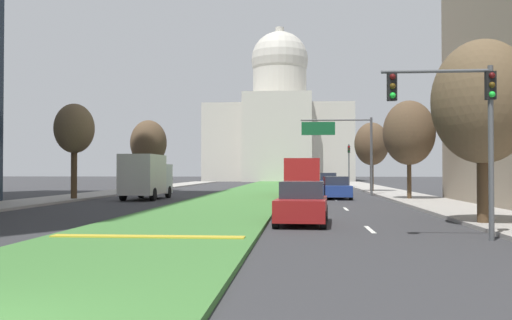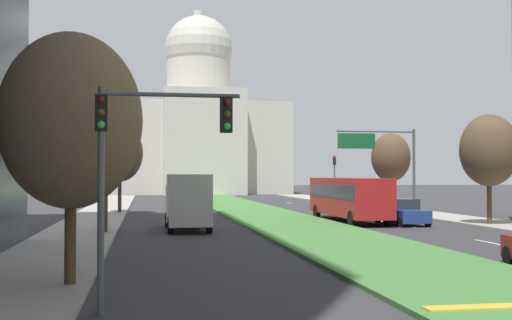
# 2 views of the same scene
# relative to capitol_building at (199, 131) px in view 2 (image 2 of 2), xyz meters

# --- Properties ---
(ground_plane) EXTENTS (260.00, 260.00, 0.00)m
(ground_plane) POSITION_rel_capitol_building_xyz_m (0.00, -53.57, -10.68)
(ground_plane) COLOR #333335
(grass_median) EXTENTS (6.30, 97.94, 0.14)m
(grass_median) POSITION_rel_capitol_building_xyz_m (0.00, -59.02, -10.61)
(grass_median) COLOR #427A38
(grass_median) RESTS_ON ground_plane
(lane_dashes_right) EXTENTS (0.16, 55.76, 0.01)m
(lane_dashes_right) POSITION_rel_capitol_building_xyz_m (6.86, -69.75, -10.68)
(lane_dashes_right) COLOR silver
(lane_dashes_right) RESTS_ON ground_plane
(sidewalk_left) EXTENTS (4.00, 97.94, 0.15)m
(sidewalk_left) POSITION_rel_capitol_building_xyz_m (-12.56, -64.46, -10.61)
(sidewalk_left) COLOR #9E9991
(sidewalk_left) RESTS_ON ground_plane
(sidewalk_right) EXTENTS (4.00, 97.94, 0.15)m
(sidewalk_right) POSITION_rel_capitol_building_xyz_m (12.56, -64.46, -10.61)
(sidewalk_right) COLOR #9E9991
(sidewalk_right) RESTS_ON ground_plane
(capitol_building) EXTENTS (28.97, 25.64, 31.86)m
(capitol_building) POSITION_rel_capitol_building_xyz_m (0.00, 0.00, 0.00)
(capitol_building) COLOR beige
(capitol_building) RESTS_ON ground_plane
(traffic_light_near_left) EXTENTS (3.34, 0.35, 5.20)m
(traffic_light_near_left) POSITION_rel_capitol_building_xyz_m (-9.22, -96.79, -6.89)
(traffic_light_near_left) COLOR #515456
(traffic_light_near_left) RESTS_ON ground_plane
(traffic_light_far_right) EXTENTS (0.28, 0.35, 5.20)m
(traffic_light_far_right) POSITION_rel_capitol_building_xyz_m (10.06, -47.83, -7.37)
(traffic_light_far_right) COLOR #515456
(traffic_light_far_right) RESTS_ON ground_plane
(overhead_guide_sign) EXTENTS (5.95, 0.20, 6.50)m
(overhead_guide_sign) POSITION_rel_capitol_building_xyz_m (8.02, -67.35, -6.02)
(overhead_guide_sign) COLOR #515456
(overhead_guide_sign) RESTS_ON ground_plane
(street_tree_left_near) EXTENTS (3.96, 3.96, 7.17)m
(street_tree_left_near) POSITION_rel_capitol_building_xyz_m (-11.12, -93.30, -5.99)
(street_tree_left_near) COLOR #4C3823
(street_tree_left_near) RESTS_ON ground_plane
(street_tree_left_mid) EXTENTS (2.75, 2.75, 6.73)m
(street_tree_left_mid) POSITION_rel_capitol_building_xyz_m (-11.25, -76.74, -5.76)
(street_tree_left_mid) COLOR #4C3823
(street_tree_left_mid) RESTS_ON ground_plane
(street_tree_right_mid) EXTENTS (3.57, 3.57, 6.93)m
(street_tree_right_mid) POSITION_rel_capitol_building_xyz_m (11.89, -74.95, -6.00)
(street_tree_right_mid) COLOR #4C3823
(street_tree_right_mid) RESTS_ON ground_plane
(street_tree_left_far) EXTENTS (3.70, 3.70, 7.24)m
(street_tree_left_far) POSITION_rel_capitol_building_xyz_m (-11.13, -58.41, -5.77)
(street_tree_left_far) COLOR #4C3823
(street_tree_left_far) RESTS_ON ground_plane
(street_tree_right_far) EXTENTS (3.26, 3.26, 6.66)m
(street_tree_right_far) POSITION_rel_capitol_building_xyz_m (11.13, -60.61, -6.09)
(street_tree_right_far) COLOR #4C3823
(street_tree_right_far) RESTS_ON ground_plane
(sedan_midblock) EXTENTS (2.14, 4.62, 1.65)m
(sedan_midblock) POSITION_rel_capitol_building_xyz_m (6.97, -72.96, -9.91)
(sedan_midblock) COLOR navy
(sedan_midblock) RESTS_ON ground_plane
(sedan_distant) EXTENTS (2.09, 4.45, 1.84)m
(sedan_distant) POSITION_rel_capitol_building_xyz_m (7.16, -56.11, -9.83)
(sedan_distant) COLOR navy
(sedan_distant) RESTS_ON ground_plane
(box_truck_delivery) EXTENTS (2.40, 6.40, 3.20)m
(box_truck_delivery) POSITION_rel_capitol_building_xyz_m (-6.69, -74.83, -9.01)
(box_truck_delivery) COLOR #BCBCC1
(box_truck_delivery) RESTS_ON ground_plane
(city_bus) EXTENTS (2.62, 11.00, 2.95)m
(city_bus) POSITION_rel_capitol_building_xyz_m (4.49, -69.75, -8.91)
(city_bus) COLOR #B21E1E
(city_bus) RESTS_ON ground_plane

